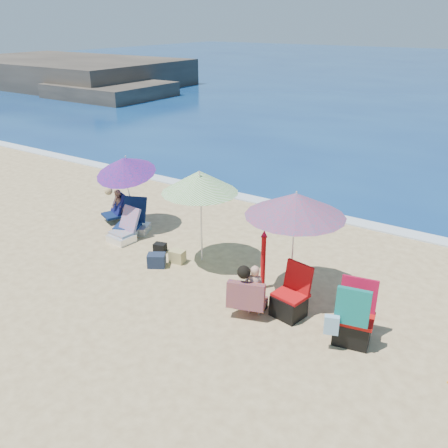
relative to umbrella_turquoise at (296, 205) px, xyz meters
The scene contains 18 objects.
ground 2.43m from the umbrella_turquoise, 141.36° to the right, with size 120.00×120.00×0.00m.
foam 4.66m from the umbrella_turquoise, 106.74° to the left, with size 120.00×0.50×0.04m.
headland 34.15m from the umbrella_turquoise, 146.69° to the left, with size 20.50×11.50×2.60m.
umbrella_turquoise is the anchor object (origin of this frame).
umbrella_striped 2.19m from the umbrella_turquoise, behind, with size 2.09×2.09×2.11m.
umbrella_blue 4.87m from the umbrella_turquoise, behind, with size 1.79×1.83×1.98m.
furled_umbrella 1.30m from the umbrella_turquoise, behind, with size 0.14×0.15×1.22m.
chair_navy 4.86m from the umbrella_turquoise, behind, with size 0.87×0.99×0.82m.
chair_rainbow 4.70m from the umbrella_turquoise, behind, with size 0.62×0.77×0.76m.
camp_chair_left 1.71m from the umbrella_turquoise, 64.77° to the right, with size 0.63×0.65×0.94m.
camp_chair_right 2.22m from the umbrella_turquoise, 28.03° to the right, with size 0.70×0.90×1.09m.
person_center 1.74m from the umbrella_turquoise, 105.64° to the right, with size 0.71×0.74×0.98m.
person_left 5.62m from the umbrella_turquoise, behind, with size 0.68×0.73×0.94m.
bag_navy_a 3.39m from the umbrella_turquoise, 169.05° to the right, with size 0.46×0.42×0.29m.
bag_black_a 3.73m from the umbrella_turquoise, behind, with size 0.31×0.26×0.20m.
bag_tan 3.15m from the umbrella_turquoise, behind, with size 0.35×0.27×0.27m.
bag_navy_b 2.20m from the umbrella_turquoise, 13.72° to the right, with size 0.42×0.34×0.29m.
bag_black_b 1.92m from the umbrella_turquoise, 108.10° to the right, with size 0.24×0.18×0.18m.
Camera 1 is at (4.66, -6.45, 4.92)m, focal length 39.10 mm.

